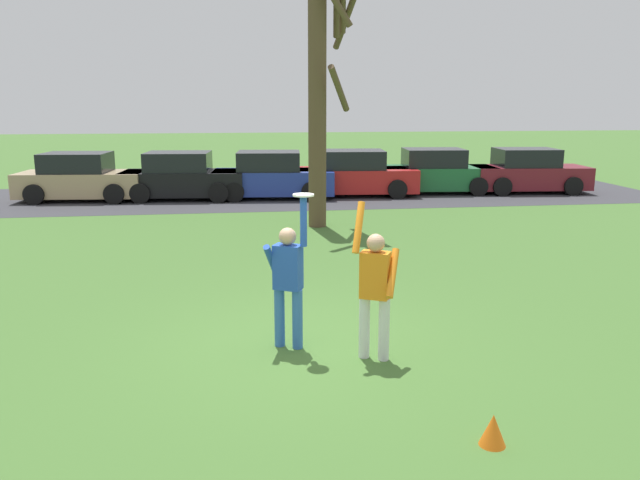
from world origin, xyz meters
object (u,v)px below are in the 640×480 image
(parked_car_tan, at_px, (81,179))
(parked_car_green, at_px, (436,173))
(parked_car_blue, at_px, (272,177))
(person_catcher, at_px, (288,277))
(field_cone_orange, at_px, (493,430))
(parked_car_maroon, at_px, (528,172))
(person_defender, at_px, (375,286))
(parked_car_black, at_px, (182,178))
(parked_car_red, at_px, (357,175))
(bare_tree_tall, at_px, (321,97))
(frisbee_disc, at_px, (303,195))

(parked_car_tan, bearing_deg, parked_car_green, 5.60)
(parked_car_green, bearing_deg, parked_car_blue, -170.48)
(person_catcher, distance_m, field_cone_orange, 3.37)
(parked_car_tan, height_order, parked_car_green, same)
(parked_car_green, xyz_separation_m, parked_car_maroon, (3.36, -0.34, 0.00))
(person_defender, height_order, parked_car_tan, person_defender)
(parked_car_black, xyz_separation_m, field_cone_orange, (4.14, -16.52, -0.57))
(parked_car_red, bearing_deg, parked_car_black, -174.78)
(parked_car_green, distance_m, bare_tree_tall, 8.05)
(parked_car_blue, bearing_deg, parked_car_tan, -178.07)
(parked_car_green, relative_size, field_cone_orange, 13.26)
(frisbee_disc, xyz_separation_m, parked_car_blue, (0.44, 13.68, -1.37))
(person_defender, xyz_separation_m, parked_car_red, (2.57, 14.30, -0.25))
(person_defender, bearing_deg, frisbee_disc, 0.00)
(person_defender, relative_size, parked_car_maroon, 0.48)
(person_defender, bearing_deg, parked_car_maroon, -94.88)
(bare_tree_tall, bearing_deg, parked_car_red, 69.49)
(parked_car_tan, bearing_deg, parked_car_blue, 1.93)
(parked_car_red, distance_m, parked_car_maroon, 6.36)
(bare_tree_tall, bearing_deg, person_defender, -93.47)
(parked_car_tan, relative_size, parked_car_blue, 1.00)
(parked_car_tan, distance_m, field_cone_orange, 18.32)
(parked_car_maroon, bearing_deg, parked_car_black, -175.11)
(frisbee_disc, bearing_deg, parked_car_maroon, 54.67)
(person_defender, height_order, bare_tree_tall, bare_tree_tall)
(parked_car_green, bearing_deg, frisbee_disc, -109.30)
(parked_car_black, distance_m, field_cone_orange, 17.04)
(parked_car_tan, bearing_deg, field_cone_orange, -60.74)
(parked_car_red, bearing_deg, bare_tree_tall, -105.38)
(person_catcher, height_order, parked_car_blue, person_catcher)
(person_defender, relative_size, parked_car_black, 0.48)
(frisbee_disc, height_order, parked_car_green, frisbee_disc)
(parked_car_tan, relative_size, bare_tree_tall, 0.63)
(parked_car_blue, height_order, parked_car_green, same)
(person_catcher, distance_m, parked_car_black, 13.96)
(parked_car_tan, bearing_deg, bare_tree_tall, -32.22)
(frisbee_disc, bearing_deg, parked_car_tan, 112.97)
(parked_car_maroon, relative_size, field_cone_orange, 13.26)
(frisbee_disc, bearing_deg, bare_tree_tall, 80.61)
(parked_car_blue, relative_size, parked_car_red, 1.00)
(person_catcher, height_order, bare_tree_tall, bare_tree_tall)
(person_defender, height_order, parked_car_black, person_defender)
(parked_car_tan, bearing_deg, person_catcher, -62.45)
(frisbee_disc, height_order, parked_car_maroon, frisbee_disc)
(frisbee_disc, height_order, parked_car_black, frisbee_disc)
(field_cone_orange, bearing_deg, person_defender, 106.91)
(frisbee_disc, xyz_separation_m, parked_car_tan, (-5.95, 14.04, -1.37))
(person_defender, distance_m, parked_car_maroon, 16.81)
(frisbee_disc, distance_m, parked_car_red, 14.34)
(frisbee_disc, xyz_separation_m, parked_car_black, (-2.60, 13.85, -1.37))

